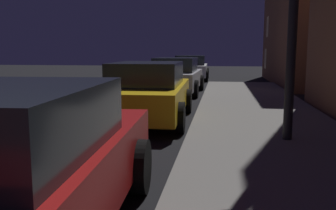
# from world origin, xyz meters

# --- Properties ---
(car_red) EXTENTS (2.18, 4.53, 1.43)m
(car_red) POSITION_xyz_m (2.85, 2.14, 0.70)
(car_red) COLOR maroon
(car_red) RESTS_ON ground
(car_yellow_cab) EXTENTS (2.10, 4.18, 1.43)m
(car_yellow_cab) POSITION_xyz_m (2.85, 8.10, 0.72)
(car_yellow_cab) COLOR gold
(car_yellow_cab) RESTS_ON ground
(car_silver) EXTENTS (2.06, 4.29, 1.43)m
(car_silver) POSITION_xyz_m (2.85, 13.85, 0.71)
(car_silver) COLOR #B7B7BF
(car_silver) RESTS_ON ground
(car_white) EXTENTS (2.14, 4.26, 1.43)m
(car_white) POSITION_xyz_m (2.85, 20.83, 0.71)
(car_white) COLOR silver
(car_white) RESTS_ON ground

